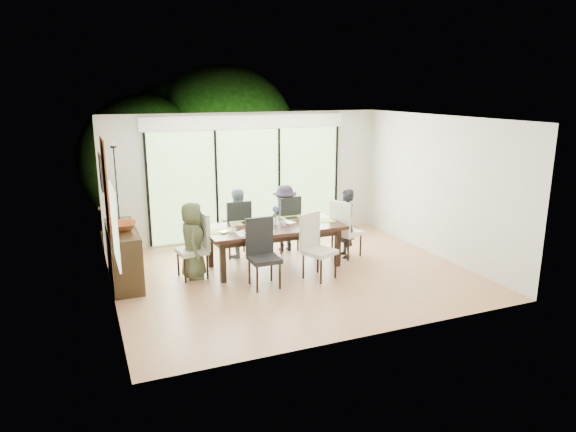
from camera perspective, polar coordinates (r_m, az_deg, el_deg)
name	(u,v)px	position (r m, az deg, el deg)	size (l,w,h in m)	color
floor	(293,275)	(9.08, 0.61, -6.52)	(6.00, 5.00, 0.01)	#9C5E3E
ceiling	(294,118)	(8.51, 0.65, 10.82)	(6.00, 5.00, 0.01)	white
wall_back	(248,176)	(11.01, -4.50, 4.41)	(6.00, 0.02, 2.70)	beige
wall_front	(372,238)	(6.53, 9.28, -2.45)	(6.00, 0.02, 2.70)	white
wall_left	(106,216)	(8.04, -19.53, 0.04)	(0.02, 5.00, 2.70)	silver
wall_right	(438,187)	(10.23, 16.36, 3.15)	(0.02, 5.00, 2.70)	beige
glass_doors	(248,184)	(11.00, -4.42, 3.61)	(4.20, 0.02, 2.30)	#598C3F
blinds_header	(247,122)	(10.83, -4.54, 10.38)	(4.40, 0.06, 0.28)	white
mullion_a	(148,191)	(10.54, -15.33, 2.69)	(0.05, 0.04, 2.30)	black
mullion_b	(217,186)	(10.79, -7.95, 3.32)	(0.05, 0.04, 2.30)	black
mullion_c	(279,181)	(11.22, -1.00, 3.86)	(0.05, 0.04, 2.30)	black
mullion_d	(336,177)	(11.79, 5.36, 4.30)	(0.05, 0.04, 2.30)	black
side_window	(115,225)	(6.84, -18.70, -0.96)	(0.02, 0.90, 1.00)	#8CAD7F
deck	(237,229)	(12.14, -5.68, -1.47)	(6.00, 1.80, 0.10)	brown
rail_top	(227,198)	(12.75, -6.79, 2.02)	(6.00, 0.08, 0.06)	brown
foliage_left	(144,161)	(13.23, -15.66, 5.95)	(3.20, 3.20, 3.20)	#14380F
foliage_mid	(224,140)	(14.19, -7.14, 8.34)	(4.00, 4.00, 4.00)	#14380F
foliage_right	(296,160)	(14.09, 0.91, 6.20)	(2.80, 2.80, 2.80)	#14380F
foliage_far	(182,146)	(14.66, -11.66, 7.63)	(3.60, 3.60, 3.60)	#14380F
table_top	(274,227)	(9.26, -1.58, -1.26)	(2.47, 1.13, 0.06)	black
table_apron	(274,232)	(9.28, -1.58, -1.81)	(2.27, 0.93, 0.10)	black
table_leg_fl	(223,262)	(8.66, -7.25, -5.13)	(0.09, 0.09, 0.71)	black
table_leg_fr	(338,247)	(9.42, 5.54, -3.50)	(0.09, 0.09, 0.71)	black
table_leg_bl	(210,248)	(9.46, -8.64, -3.53)	(0.09, 0.09, 0.71)	black
table_leg_br	(317,235)	(10.15, 3.27, -2.15)	(0.09, 0.09, 0.71)	black
chair_left_end	(192,246)	(8.91, -10.64, -3.30)	(0.47, 0.47, 1.13)	beige
chair_right_end	(347,228)	(9.92, 6.55, -1.35)	(0.47, 0.47, 1.13)	white
chair_far_left	(236,228)	(9.94, -5.75, -1.29)	(0.47, 0.47, 1.13)	black
chair_far_right	(284,223)	(10.26, -0.40, -0.74)	(0.47, 0.47, 1.13)	black
chair_near_left	(264,254)	(8.36, -2.65, -4.22)	(0.47, 0.47, 1.13)	black
chair_near_right	(320,247)	(8.73, 3.54, -3.43)	(0.47, 0.47, 1.13)	beige
person_left_end	(193,240)	(8.88, -10.54, -2.68)	(0.62, 0.39, 1.33)	#485136
person_right_end	(346,223)	(9.88, 6.47, -0.82)	(0.62, 0.39, 1.33)	black
person_far_left	(237,223)	(9.90, -5.73, -0.77)	(0.62, 0.39, 1.33)	#718BA4
person_far_right	(285,218)	(10.22, -0.35, -0.23)	(0.62, 0.39, 1.33)	#241E2D
placemat_left	(223,231)	(8.97, -7.26, -1.65)	(0.45, 0.33, 0.01)	#8AB03E
placemat_right	(321,220)	(9.61, 3.72, -0.49)	(0.45, 0.33, 0.01)	#9BC747
placemat_far_l	(243,223)	(9.47, -4.99, -0.74)	(0.45, 0.33, 0.01)	#8ABC43
placemat_far_r	(293,218)	(9.81, 0.59, -0.17)	(0.45, 0.33, 0.01)	#8FA73B
placemat_paper	(250,233)	(8.80, -4.23, -1.88)	(0.45, 0.33, 0.01)	white
tablet_far_l	(249,222)	(9.45, -4.32, -0.70)	(0.27, 0.19, 0.01)	black
tablet_far_r	(292,218)	(9.74, 0.43, -0.22)	(0.25, 0.18, 0.01)	black
papers	(310,222)	(9.47, 2.49, -0.71)	(0.31, 0.23, 0.00)	white
platter_base	(250,232)	(8.79, -4.24, -1.78)	(0.27, 0.27, 0.02)	white
platter_snacks	(250,231)	(8.79, -4.24, -1.67)	(0.21, 0.21, 0.01)	orange
vase	(275,221)	(9.29, -1.41, -0.60)	(0.08, 0.08, 0.12)	silver
hyacinth_stems	(275,215)	(9.26, -1.41, 0.14)	(0.04, 0.04, 0.16)	#337226
hyacinth_blooms	(275,209)	(9.24, -1.41, 0.76)	(0.11, 0.11, 0.11)	#4649AF
laptop	(230,231)	(8.90, -6.47, -1.68)	(0.34, 0.22, 0.03)	silver
cup_a	(234,225)	(9.16, -6.01, -0.98)	(0.13, 0.13, 0.10)	white
cup_b	(284,224)	(9.20, -0.49, -0.85)	(0.10, 0.10, 0.09)	white
cup_c	(312,218)	(9.63, 2.66, -0.17)	(0.13, 0.13, 0.10)	white
book	(286,223)	(9.38, -0.26, -0.79)	(0.17, 0.23, 0.02)	white
sideboard	(124,255)	(9.06, -17.80, -4.12)	(0.46, 1.65, 0.93)	black
bowl	(122,226)	(8.82, -17.99, -1.08)	(0.49, 0.49, 0.12)	brown
candlestick_base	(120,222)	(9.27, -18.21, -0.64)	(0.10, 0.10, 0.04)	black
candlestick_shaft	(116,185)	(9.13, -18.52, 3.30)	(0.02, 0.02, 1.29)	black
candlestick_pan	(113,147)	(9.04, -18.84, 7.28)	(0.10, 0.10, 0.03)	black
candle	(113,143)	(9.03, -18.87, 7.67)	(0.04, 0.04, 0.10)	silver
tapestry	(106,187)	(8.36, -19.62, 3.00)	(0.02, 1.00, 1.50)	#8F3814
art_frame	(101,172)	(9.63, -20.09, 4.63)	(0.03, 0.55, 0.65)	black
art_canvas	(102,172)	(9.64, -19.97, 4.64)	(0.01, 0.45, 0.55)	#194551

